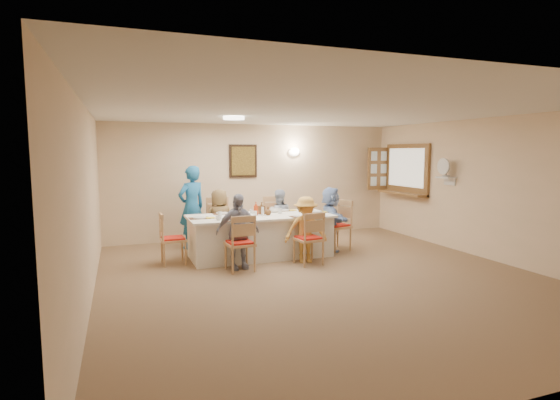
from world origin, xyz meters
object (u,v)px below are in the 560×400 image
object	(u,v)px
diner_back_right	(278,218)
diner_front_right	(306,230)
desk_fan	(445,170)
dining_table	(260,236)
serving_hatch	(407,170)
chair_front_right	(308,238)
caregiver	(192,207)
chair_back_right	(276,221)
chair_right_end	(336,225)
condiment_ketchup	(256,209)
diner_front_left	(238,231)
chair_front_left	(240,242)
chair_left_end	(173,238)
diner_right_end	(331,219)
diner_back_left	(220,220)
chair_back_left	(218,224)

from	to	relation	value
diner_back_right	diner_front_right	bearing A→B (deg)	98.13
desk_fan	dining_table	bearing A→B (deg)	170.71
serving_hatch	diner_back_right	xyz separation A→B (m)	(-3.10, -0.08, -0.92)
dining_table	chair_front_right	size ratio (longest dim) A/B	2.85
caregiver	chair_back_right	bearing A→B (deg)	142.58
desk_fan	chair_right_end	bearing A→B (deg)	163.95
serving_hatch	condiment_ketchup	distance (m)	3.90
diner_front_left	condiment_ketchup	world-z (taller)	diner_front_left
chair_back_right	caregiver	xyz separation A→B (m)	(-1.65, 0.35, 0.32)
chair_front_left	chair_back_right	bearing A→B (deg)	-130.77
diner_back_right	diner_front_right	size ratio (longest dim) A/B	1.01
serving_hatch	dining_table	world-z (taller)	serving_hatch
chair_left_end	diner_right_end	distance (m)	2.98
chair_back_right	diner_back_right	size ratio (longest dim) A/B	0.86
chair_right_end	diner_front_right	bearing A→B (deg)	-66.20
dining_table	chair_left_end	world-z (taller)	chair_left_end
chair_front_right	diner_front_right	distance (m)	0.17
chair_right_end	serving_hatch	bearing A→B (deg)	97.70
diner_back_left	chair_front_left	bearing A→B (deg)	80.77
chair_front_right	caregiver	bearing A→B (deg)	-55.94
dining_table	condiment_ketchup	world-z (taller)	condiment_ketchup
diner_back_left	condiment_ketchup	distance (m)	0.88
desk_fan	chair_front_right	distance (m)	3.20
diner_front_right	dining_table	bearing A→B (deg)	141.49
chair_back_left	chair_right_end	bearing A→B (deg)	-12.15
chair_back_right	diner_back_left	xyz separation A→B (m)	(-1.20, -0.12, 0.10)
chair_front_left	chair_left_end	distance (m)	1.24
chair_back_right	chair_front_left	distance (m)	2.00
chair_back_right	diner_back_left	world-z (taller)	diner_back_left
chair_front_left	diner_front_left	size ratio (longest dim) A/B	0.75
chair_left_end	diner_back_right	bearing A→B (deg)	-73.81
chair_right_end	diner_back_left	size ratio (longest dim) A/B	0.81
dining_table	chair_front_right	world-z (taller)	chair_front_right
dining_table	diner_right_end	xyz separation A→B (m)	(1.42, 0.00, 0.24)
chair_back_left	serving_hatch	bearing A→B (deg)	7.76
diner_back_right	desk_fan	bearing A→B (deg)	165.18
chair_back_left	diner_right_end	size ratio (longest dim) A/B	0.82
chair_back_right	diner_right_end	xyz separation A→B (m)	(0.82, -0.80, 0.12)
desk_fan	diner_right_end	size ratio (longest dim) A/B	0.24
chair_back_left	chair_left_end	size ratio (longest dim) A/B	1.15
caregiver	diner_back_left	bearing A→B (deg)	108.31
chair_right_end	caregiver	size ratio (longest dim) A/B	0.60
dining_table	diner_right_end	bearing A→B (deg)	0.00
chair_right_end	diner_back_left	world-z (taller)	diner_back_left
chair_back_left	chair_front_right	distance (m)	2.00
chair_back_left	diner_back_right	bearing A→B (deg)	2.55
chair_left_end	caregiver	distance (m)	1.31
chair_back_left	chair_front_left	world-z (taller)	chair_back_left
desk_fan	chair_back_left	bearing A→B (deg)	161.69
chair_front_left	chair_front_right	bearing A→B (deg)	176.10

